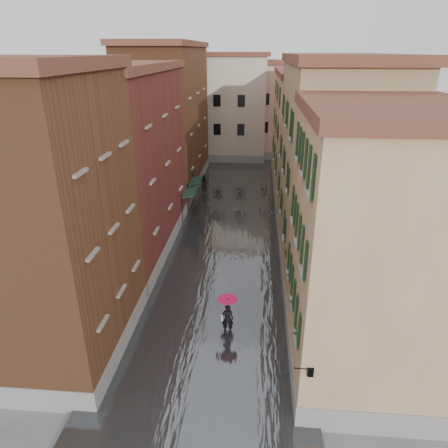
% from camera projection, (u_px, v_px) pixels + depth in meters
% --- Properties ---
extents(ground, '(120.00, 120.00, 0.00)m').
position_uv_depth(ground, '(211.00, 327.00, 21.48)').
color(ground, '#5D5D5F').
rests_on(ground, ground).
extents(floodwater, '(10.00, 60.00, 0.20)m').
position_uv_depth(floodwater, '(229.00, 227.00, 33.31)').
color(floodwater, '#3E4144').
rests_on(floodwater, ground).
extents(building_left_near, '(6.00, 8.00, 13.00)m').
position_uv_depth(building_left_near, '(47.00, 228.00, 17.59)').
color(building_left_near, brown).
rests_on(building_left_near, ground).
extents(building_left_mid, '(6.00, 14.00, 12.50)m').
position_uv_depth(building_left_mid, '(125.00, 167.00, 27.74)').
color(building_left_mid, maroon).
rests_on(building_left_mid, ground).
extents(building_left_far, '(6.00, 16.00, 14.00)m').
position_uv_depth(building_left_far, '(169.00, 121.00, 41.14)').
color(building_left_far, brown).
rests_on(building_left_far, ground).
extents(building_right_near, '(6.00, 8.00, 11.50)m').
position_uv_depth(building_right_near, '(369.00, 255.00, 16.81)').
color(building_right_near, '#9D7551').
rests_on(building_right_near, ground).
extents(building_right_mid, '(6.00, 14.00, 13.00)m').
position_uv_depth(building_right_mid, '(330.00, 168.00, 26.56)').
color(building_right_mid, '#9A795D').
rests_on(building_right_mid, ground).
extents(building_right_far, '(6.00, 16.00, 11.50)m').
position_uv_depth(building_right_far, '(306.00, 135.00, 40.56)').
color(building_right_far, '#9D7551').
rests_on(building_right_far, ground).
extents(building_end_cream, '(12.00, 9.00, 13.00)m').
position_uv_depth(building_end_cream, '(220.00, 108.00, 53.82)').
color(building_end_cream, '#BCB296').
rests_on(building_end_cream, ground).
extents(building_end_pink, '(10.00, 9.00, 12.00)m').
position_uv_depth(building_end_pink, '(286.00, 111.00, 55.15)').
color(building_end_pink, tan).
rests_on(building_end_pink, ground).
extents(awning_near, '(1.09, 2.74, 2.80)m').
position_uv_depth(awning_near, '(190.00, 193.00, 34.15)').
color(awning_near, '#163124').
rests_on(awning_near, ground).
extents(awning_far, '(1.09, 2.91, 2.80)m').
position_uv_depth(awning_far, '(195.00, 182.00, 37.09)').
color(awning_far, '#163124').
rests_on(awning_far, ground).
extents(wall_lantern, '(0.71, 0.22, 0.35)m').
position_uv_depth(wall_lantern, '(310.00, 371.00, 14.46)').
color(wall_lantern, black).
rests_on(wall_lantern, ground).
extents(window_planters, '(0.59, 10.43, 0.84)m').
position_uv_depth(window_planters, '(292.00, 270.00, 20.12)').
color(window_planters, maroon).
rests_on(window_planters, ground).
extents(pedestrian_main, '(1.07, 1.07, 2.06)m').
position_uv_depth(pedestrian_main, '(228.00, 312.00, 20.59)').
color(pedestrian_main, black).
rests_on(pedestrian_main, ground).
extents(pedestrian_far, '(0.99, 0.84, 1.78)m').
position_uv_depth(pedestrian_far, '(204.00, 183.00, 41.86)').
color(pedestrian_far, black).
rests_on(pedestrian_far, ground).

